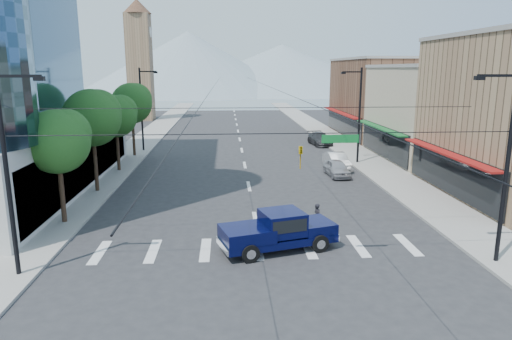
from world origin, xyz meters
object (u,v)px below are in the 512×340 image
(pickup_truck, at_px, (278,230))
(parked_car_mid, at_px, (337,161))
(parked_car_near, at_px, (337,168))
(parked_car_far, at_px, (320,139))
(pedestrian, at_px, (317,217))

(pickup_truck, distance_m, parked_car_mid, 19.80)
(pickup_truck, xyz_separation_m, parked_car_near, (6.78, 15.68, -0.34))
(pickup_truck, relative_size, parked_car_mid, 1.38)
(parked_car_near, distance_m, parked_car_mid, 2.75)
(parked_car_mid, bearing_deg, parked_car_far, 81.69)
(pickup_truck, bearing_deg, parked_car_mid, 51.71)
(parked_car_mid, bearing_deg, pedestrian, -110.68)
(pedestrian, bearing_deg, parked_car_far, -32.38)
(parked_car_far, bearing_deg, parked_car_mid, -100.78)
(pickup_truck, xyz_separation_m, pedestrian, (2.53, 2.66, -0.25))
(pickup_truck, bearing_deg, parked_car_far, 58.59)
(pedestrian, xyz_separation_m, parked_car_near, (4.25, 13.02, -0.09))
(pickup_truck, distance_m, parked_car_near, 17.09)
(parked_car_mid, bearing_deg, parked_car_near, -106.97)
(pickup_truck, bearing_deg, pedestrian, 30.15)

